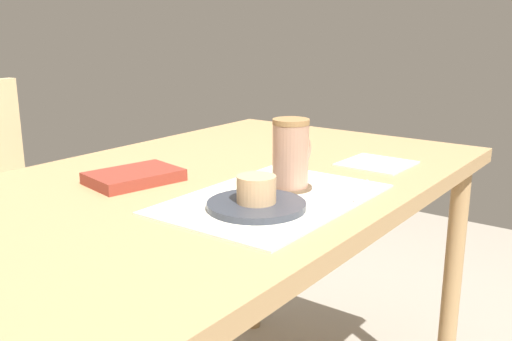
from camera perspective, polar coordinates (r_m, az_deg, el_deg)
The scene contains 9 objects.
dining_table at distance 1.25m, azimuth -3.79°, elevation -3.97°, with size 1.29×0.80×0.75m.
placemat at distance 1.06m, azimuth 1.74°, elevation -2.83°, with size 0.43×0.29×0.00m, color silver.
pastry_plate at distance 1.00m, azimuth 0.03°, elevation -3.51°, with size 0.17×0.17×0.01m, color #333842.
pastry at distance 0.99m, azimuth 0.03°, elevation -1.87°, with size 0.07×0.07×0.05m, color tan.
coffee_coaster at distance 1.12m, azimuth 3.53°, elevation -1.63°, with size 0.09×0.09×0.01m, color brown.
coffee_mug at distance 1.11m, azimuth 3.65°, elevation 1.82°, with size 0.10×0.07×0.13m.
teaspoon at distance 1.11m, azimuth 10.51°, elevation -1.96°, with size 0.01×0.01×0.13m, color silver.
paper_napkin at distance 1.35m, azimuth 11.97°, elevation 0.68°, with size 0.15×0.15×0.00m, color silver.
small_book at distance 1.20m, azimuth -12.09°, elevation -0.60°, with size 0.18×0.12×0.02m, color maroon.
Camera 1 is at (-0.90, -0.77, 1.06)m, focal length 40.00 mm.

